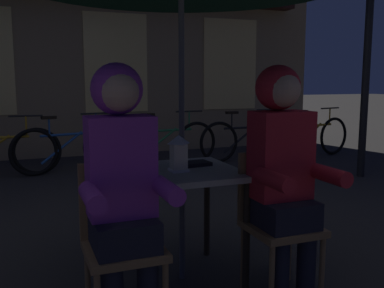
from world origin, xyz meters
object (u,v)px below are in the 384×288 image
bicycle_third (70,148)px  bicycle_furthest (313,137)px  cafe_table (182,185)px  person_left_hooded (122,172)px  lantern (179,152)px  book (195,164)px  bicycle_fifth (247,140)px  bicycle_fourth (166,143)px  chair_left (121,235)px  person_right_hooded (283,159)px  chair_right (276,215)px

bicycle_third → bicycle_furthest: (3.98, -0.25, 0.00)m
cafe_table → bicycle_third: bearing=94.9°
cafe_table → person_left_hooded: 0.67m
lantern → book: 0.24m
lantern → bicycle_fifth: (2.50, 3.71, -0.51)m
book → bicycle_fourth: bearing=69.9°
lantern → chair_left: bearing=-143.7°
bicycle_third → book: size_ratio=8.29×
cafe_table → person_right_hooded: size_ratio=0.53×
chair_left → chair_right: (0.96, 0.00, 0.00)m
bicycle_third → bicycle_fifth: bearing=-2.6°
bicycle_fifth → chair_left: bearing=-126.0°
chair_right → bicycle_furthest: (3.18, 3.92, -0.14)m
cafe_table → chair_left: chair_left is taller
bicycle_third → chair_left: bearing=-92.2°
bicycle_furthest → person_right_hooded: bearing=-128.7°
chair_left → bicycle_furthest: bearing=43.4°
book → chair_left: bearing=-147.7°
cafe_table → chair_left: bearing=-142.5°
book → person_right_hooded: bearing=-61.4°
lantern → book: (0.16, 0.14, -0.11)m
chair_left → bicycle_fourth: 4.42m
person_right_hooded → chair_left: bearing=176.6°
chair_right → book: 0.64m
bicycle_fifth → lantern: bearing=-123.9°
chair_right → person_right_hooded: person_right_hooded is taller
book → bicycle_furthest: bearing=39.1°
person_left_hooded → book: size_ratio=7.00×
cafe_table → person_left_hooded: (-0.48, -0.43, 0.21)m
chair_right → bicycle_furthest: size_ratio=0.52×
lantern → chair_left: (-0.44, -0.33, -0.37)m
person_left_hooded → bicycle_third: person_left_hooded is taller
chair_left → bicycle_furthest: 5.70m
book → bicycle_third: bearing=91.7°
bicycle_fourth → bicycle_fifth: same height
person_left_hooded → book: (0.61, 0.52, -0.09)m
bicycle_fifth → book: bicycle_fifth is taller
person_right_hooded → chair_right: bearing=90.0°
chair_left → bicycle_fourth: (1.58, 4.13, -0.14)m
person_right_hooded → bicycle_fourth: size_ratio=0.83×
lantern → book: lantern is taller
lantern → bicycle_furthest: size_ratio=0.14×
chair_left → person_left_hooded: bearing=-90.0°
chair_left → book: size_ratio=4.35×
lantern → bicycle_third: bearing=94.3°
person_left_hooded → bicycle_fifth: size_ratio=0.83×
chair_right → chair_left: bearing=180.0°
bicycle_fourth → bicycle_fifth: (1.36, -0.09, 0.00)m
cafe_table → bicycle_third: bicycle_third is taller
lantern → person_left_hooded: (-0.44, -0.38, -0.01)m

